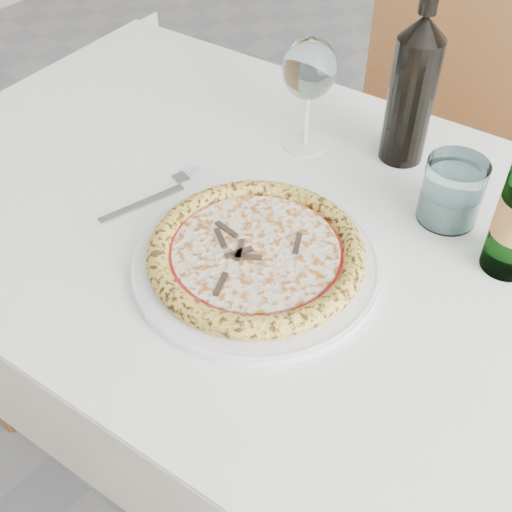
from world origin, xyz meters
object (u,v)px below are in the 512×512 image
(plate, at_px, (256,262))
(wine_glass, at_px, (309,71))
(dining_table, at_px, (296,274))
(pizza, at_px, (256,253))
(wine_bottle, at_px, (413,88))
(tumbler, at_px, (451,195))
(chair_far, at_px, (442,116))

(plate, bearing_deg, wine_glass, 113.68)
(dining_table, relative_size, pizza, 4.81)
(wine_bottle, bearing_deg, tumbler, -35.00)
(pizza, distance_m, wine_glass, 0.32)
(dining_table, relative_size, wine_bottle, 4.82)
(wine_glass, bearing_deg, plate, -66.32)
(chair_far, xyz_separation_m, tumbler, (0.27, -0.60, 0.27))
(chair_far, xyz_separation_m, wine_glass, (-0.00, -0.58, 0.36))
(wine_bottle, bearing_deg, pizza, -93.17)
(pizza, relative_size, wine_glass, 1.53)
(chair_far, relative_size, wine_bottle, 3.14)
(pizza, bearing_deg, plate, 16.22)
(wine_bottle, bearing_deg, plate, -93.16)
(chair_far, relative_size, tumbler, 9.38)
(wine_glass, bearing_deg, wine_bottle, 28.43)
(chair_far, bearing_deg, plate, -82.05)
(wine_glass, distance_m, tumbler, 0.29)
(tumbler, distance_m, wine_bottle, 0.18)
(tumbler, bearing_deg, wine_glass, 176.56)
(plate, xyz_separation_m, tumbler, (0.15, 0.26, 0.03))
(tumbler, bearing_deg, pizza, -120.27)
(plate, xyz_separation_m, wine_bottle, (0.02, 0.35, 0.12))
(wine_glass, height_order, tumbler, wine_glass)
(dining_table, relative_size, wine_glass, 7.37)
(dining_table, bearing_deg, chair_far, 98.97)
(plate, distance_m, tumbler, 0.30)
(chair_far, distance_m, plate, 0.90)
(chair_far, bearing_deg, wine_bottle, -74.57)
(dining_table, bearing_deg, wine_bottle, 85.60)
(pizza, bearing_deg, wine_bottle, 86.83)
(wine_glass, bearing_deg, pizza, -66.32)
(pizza, height_order, wine_glass, wine_glass)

